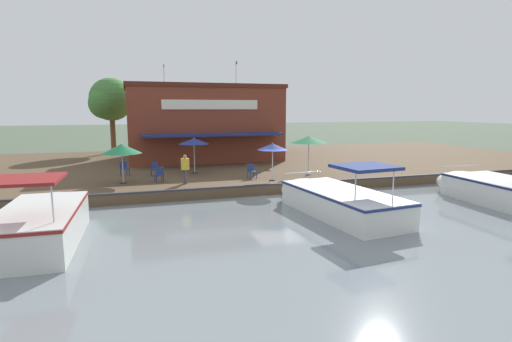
{
  "coord_description": "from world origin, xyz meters",
  "views": [
    {
      "loc": [
        20.21,
        -7.67,
        4.78
      ],
      "look_at": [
        -1.0,
        -0.95,
        1.3
      ],
      "focal_mm": 28.0,
      "sensor_mm": 36.0,
      "label": 1
    }
  ],
  "objects_px": {
    "cafe_chair_beside_entrance": "(159,173)",
    "cafe_chair_under_first_umbrella": "(124,168)",
    "patio_umbrella_far_corner": "(309,140)",
    "cafe_chair_facing_river": "(252,170)",
    "tree_upstream_bank": "(109,101)",
    "person_mid_patio": "(185,166)",
    "motorboat_outer_channel": "(333,198)",
    "patio_umbrella_mid_patio_left": "(273,147)",
    "waterfront_restaurant": "(202,122)",
    "patio_umbrella_back_row": "(122,149)",
    "cafe_chair_far_corner_seat": "(154,168)",
    "patio_umbrella_by_entrance": "(194,141)",
    "tree_downstream_bank": "(263,110)",
    "motorboat_far_downstream": "(511,192)",
    "motorboat_distant_upstream": "(44,220)"
  },
  "relations": [
    {
      "from": "tree_upstream_bank",
      "to": "cafe_chair_facing_river",
      "type": "bearing_deg",
      "value": 26.61
    },
    {
      "from": "patio_umbrella_mid_patio_left",
      "to": "patio_umbrella_by_entrance",
      "type": "distance_m",
      "value": 5.67
    },
    {
      "from": "waterfront_restaurant",
      "to": "tree_downstream_bank",
      "type": "xyz_separation_m",
      "value": [
        -4.05,
        6.78,
        1.0
      ]
    },
    {
      "from": "patio_umbrella_mid_patio_left",
      "to": "motorboat_far_downstream",
      "type": "relative_size",
      "value": 0.23
    },
    {
      "from": "patio_umbrella_mid_patio_left",
      "to": "tree_downstream_bank",
      "type": "distance_m",
      "value": 16.81
    },
    {
      "from": "patio_umbrella_mid_patio_left",
      "to": "motorboat_distant_upstream",
      "type": "relative_size",
      "value": 0.33
    },
    {
      "from": "tree_downstream_bank",
      "to": "patio_umbrella_far_corner",
      "type": "bearing_deg",
      "value": -7.37
    },
    {
      "from": "motorboat_far_downstream",
      "to": "waterfront_restaurant",
      "type": "bearing_deg",
      "value": -148.45
    },
    {
      "from": "waterfront_restaurant",
      "to": "patio_umbrella_far_corner",
      "type": "xyz_separation_m",
      "value": [
        10.78,
        4.87,
        -0.79
      ]
    },
    {
      "from": "cafe_chair_under_first_umbrella",
      "to": "motorboat_far_downstream",
      "type": "height_order",
      "value": "motorboat_far_downstream"
    },
    {
      "from": "waterfront_restaurant",
      "to": "patio_umbrella_back_row",
      "type": "relative_size",
      "value": 5.39
    },
    {
      "from": "patio_umbrella_back_row",
      "to": "cafe_chair_under_first_umbrella",
      "type": "bearing_deg",
      "value": 179.35
    },
    {
      "from": "motorboat_far_downstream",
      "to": "cafe_chair_far_corner_seat",
      "type": "bearing_deg",
      "value": -124.37
    },
    {
      "from": "patio_umbrella_far_corner",
      "to": "cafe_chair_far_corner_seat",
      "type": "relative_size",
      "value": 2.96
    },
    {
      "from": "patio_umbrella_far_corner",
      "to": "tree_upstream_bank",
      "type": "distance_m",
      "value": 21.27
    },
    {
      "from": "person_mid_patio",
      "to": "tree_upstream_bank",
      "type": "relative_size",
      "value": 0.23
    },
    {
      "from": "patio_umbrella_far_corner",
      "to": "motorboat_outer_channel",
      "type": "distance_m",
      "value": 7.56
    },
    {
      "from": "cafe_chair_facing_river",
      "to": "tree_upstream_bank",
      "type": "relative_size",
      "value": 0.12
    },
    {
      "from": "waterfront_restaurant",
      "to": "cafe_chair_beside_entrance",
      "type": "distance_m",
      "value": 11.48
    },
    {
      "from": "person_mid_patio",
      "to": "motorboat_far_downstream",
      "type": "height_order",
      "value": "motorboat_far_downstream"
    },
    {
      "from": "person_mid_patio",
      "to": "cafe_chair_facing_river",
      "type": "bearing_deg",
      "value": 97.52
    },
    {
      "from": "cafe_chair_far_corner_seat",
      "to": "tree_downstream_bank",
      "type": "distance_m",
      "value": 16.94
    },
    {
      "from": "tree_downstream_bank",
      "to": "person_mid_patio",
      "type": "bearing_deg",
      "value": -32.35
    },
    {
      "from": "patio_umbrella_back_row",
      "to": "person_mid_patio",
      "type": "distance_m",
      "value": 3.65
    },
    {
      "from": "cafe_chair_facing_river",
      "to": "tree_downstream_bank",
      "type": "height_order",
      "value": "tree_downstream_bank"
    },
    {
      "from": "patio_umbrella_back_row",
      "to": "motorboat_outer_channel",
      "type": "bearing_deg",
      "value": 50.9
    },
    {
      "from": "cafe_chair_beside_entrance",
      "to": "cafe_chair_under_first_umbrella",
      "type": "height_order",
      "value": "same"
    },
    {
      "from": "cafe_chair_under_first_umbrella",
      "to": "person_mid_patio",
      "type": "height_order",
      "value": "person_mid_patio"
    },
    {
      "from": "cafe_chair_far_corner_seat",
      "to": "tree_upstream_bank",
      "type": "bearing_deg",
      "value": -168.08
    },
    {
      "from": "cafe_chair_under_first_umbrella",
      "to": "tree_downstream_bank",
      "type": "distance_m",
      "value": 17.71
    },
    {
      "from": "cafe_chair_far_corner_seat",
      "to": "tree_upstream_bank",
      "type": "xyz_separation_m",
      "value": [
        -14.38,
        -3.04,
        4.44
      ]
    },
    {
      "from": "patio_umbrella_far_corner",
      "to": "patio_umbrella_mid_patio_left",
      "type": "bearing_deg",
      "value": -67.75
    },
    {
      "from": "patio_umbrella_far_corner",
      "to": "patio_umbrella_by_entrance",
      "type": "bearing_deg",
      "value": -113.11
    },
    {
      "from": "patio_umbrella_mid_patio_left",
      "to": "patio_umbrella_far_corner",
      "type": "xyz_separation_m",
      "value": [
        -1.16,
        2.85,
        0.28
      ]
    },
    {
      "from": "patio_umbrella_far_corner",
      "to": "motorboat_outer_channel",
      "type": "relative_size",
      "value": 0.32
    },
    {
      "from": "patio_umbrella_far_corner",
      "to": "motorboat_distant_upstream",
      "type": "height_order",
      "value": "patio_umbrella_far_corner"
    },
    {
      "from": "cafe_chair_beside_entrance",
      "to": "person_mid_patio",
      "type": "xyz_separation_m",
      "value": [
        1.09,
        1.36,
        0.55
      ]
    },
    {
      "from": "motorboat_outer_channel",
      "to": "motorboat_distant_upstream",
      "type": "relative_size",
      "value": 1.16
    },
    {
      "from": "cafe_chair_beside_entrance",
      "to": "cafe_chair_far_corner_seat",
      "type": "distance_m",
      "value": 2.23
    },
    {
      "from": "cafe_chair_far_corner_seat",
      "to": "tree_upstream_bank",
      "type": "distance_m",
      "value": 15.35
    },
    {
      "from": "person_mid_patio",
      "to": "motorboat_outer_channel",
      "type": "xyz_separation_m",
      "value": [
        6.36,
        5.86,
        -0.91
      ]
    },
    {
      "from": "patio_umbrella_far_corner",
      "to": "cafe_chair_facing_river",
      "type": "distance_m",
      "value": 4.2
    },
    {
      "from": "cafe_chair_under_first_umbrella",
      "to": "waterfront_restaurant",
      "type": "bearing_deg",
      "value": 139.29
    },
    {
      "from": "cafe_chair_facing_river",
      "to": "person_mid_patio",
      "type": "height_order",
      "value": "person_mid_patio"
    },
    {
      "from": "patio_umbrella_mid_patio_left",
      "to": "motorboat_outer_channel",
      "type": "relative_size",
      "value": 0.28
    },
    {
      "from": "motorboat_distant_upstream",
      "to": "patio_umbrella_by_entrance",
      "type": "bearing_deg",
      "value": 145.34
    },
    {
      "from": "cafe_chair_beside_entrance",
      "to": "person_mid_patio",
      "type": "height_order",
      "value": "person_mid_patio"
    },
    {
      "from": "patio_umbrella_back_row",
      "to": "patio_umbrella_by_entrance",
      "type": "bearing_deg",
      "value": 118.43
    },
    {
      "from": "cafe_chair_far_corner_seat",
      "to": "motorboat_outer_channel",
      "type": "bearing_deg",
      "value": 37.27
    },
    {
      "from": "patio_umbrella_by_entrance",
      "to": "cafe_chair_beside_entrance",
      "type": "distance_m",
      "value": 3.8
    }
  ]
}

